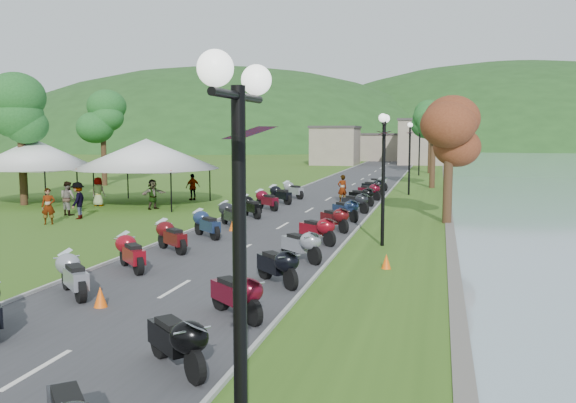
# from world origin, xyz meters

# --- Properties ---
(road) EXTENTS (7.00, 120.00, 0.02)m
(road) POSITION_xyz_m (0.00, 40.00, 0.01)
(road) COLOR #39393C
(road) RESTS_ON ground
(hills_backdrop) EXTENTS (360.00, 120.00, 76.00)m
(hills_backdrop) POSITION_xyz_m (0.00, 200.00, 0.00)
(hills_backdrop) COLOR #285621
(hills_backdrop) RESTS_ON ground
(far_building) EXTENTS (18.00, 16.00, 5.00)m
(far_building) POSITION_xyz_m (-2.00, 85.00, 2.50)
(far_building) COLOR gray
(far_building) RESTS_ON ground
(moto_row_left) EXTENTS (2.60, 43.20, 1.10)m
(moto_row_left) POSITION_xyz_m (-2.29, 13.38, 0.55)
(moto_row_left) COLOR #331411
(moto_row_left) RESTS_ON ground
(moto_row_right) EXTENTS (2.60, 45.27, 1.10)m
(moto_row_right) POSITION_xyz_m (2.56, 19.47, 0.55)
(moto_row_right) COLOR #331411
(moto_row_right) RESTS_ON ground
(streetlamp_near) EXTENTS (1.40, 1.40, 5.00)m
(streetlamp_near) POSITION_xyz_m (5.20, 0.24, 2.50)
(streetlamp_near) COLOR black
(streetlamp_near) RESTS_ON ground
(vendor_tent_main) EXTENTS (5.82, 5.82, 4.00)m
(vendor_tent_main) POSITION_xyz_m (-10.15, 28.35, 2.00)
(vendor_tent_main) COLOR silver
(vendor_tent_main) RESTS_ON ground
(vendor_tent_side) EXTENTS (4.97, 4.97, 4.00)m
(vendor_tent_side) POSITION_xyz_m (-17.08, 27.13, 2.00)
(vendor_tent_side) COLOR silver
(vendor_tent_side) RESTS_ON ground
(tree_park_left) EXTENTS (3.18, 3.18, 8.82)m
(tree_park_left) POSITION_xyz_m (-17.32, 26.32, 4.41)
(tree_park_left) COLOR #276F2B
(tree_park_left) RESTS_ON ground
(tree_lakeside) EXTENTS (2.51, 2.51, 6.96)m
(tree_lakeside) POSITION_xyz_m (7.47, 24.77, 3.48)
(tree_lakeside) COLOR #276F2B
(tree_lakeside) RESTS_ON ground
(pedestrian_a) EXTENTS (0.78, 0.70, 1.75)m
(pedestrian_a) POSITION_xyz_m (-10.98, 19.80, 0.00)
(pedestrian_a) COLOR slate
(pedestrian_a) RESTS_ON ground
(pedestrian_b) EXTENTS (0.99, 0.76, 1.81)m
(pedestrian_b) POSITION_xyz_m (-12.00, 22.91, 0.00)
(pedestrian_b) COLOR slate
(pedestrian_b) RESTS_ON ground
(pedestrian_c) EXTENTS (0.75, 1.30, 1.88)m
(pedestrian_c) POSITION_xyz_m (-10.69, 21.81, 0.00)
(pedestrian_c) COLOR slate
(pedestrian_c) RESTS_ON ground
(traffic_cone_near) EXTENTS (0.35, 0.35, 0.54)m
(traffic_cone_near) POSITION_xyz_m (-1.06, 7.90, 0.27)
(traffic_cone_near) COLOR #F2590C
(traffic_cone_near) RESTS_ON ground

